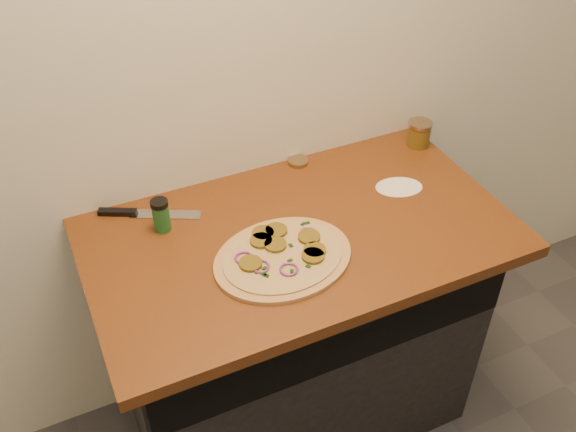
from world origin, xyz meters
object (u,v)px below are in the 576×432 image
salsa_jar (419,133)px  spice_shaker (161,215)px  chefs_knife (140,213)px  pizza (283,256)px

salsa_jar → spice_shaker: bearing=-175.9°
salsa_jar → chefs_knife: bearing=178.5°
pizza → salsa_jar: bearing=26.5°
chefs_knife → salsa_jar: salsa_jar is taller
salsa_jar → spice_shaker: spice_shaker is taller
chefs_knife → spice_shaker: spice_shaker is taller
pizza → spice_shaker: bearing=135.2°
pizza → spice_shaker: 0.36m
spice_shaker → salsa_jar: bearing=4.1°
salsa_jar → spice_shaker: (-0.90, -0.06, 0.01)m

